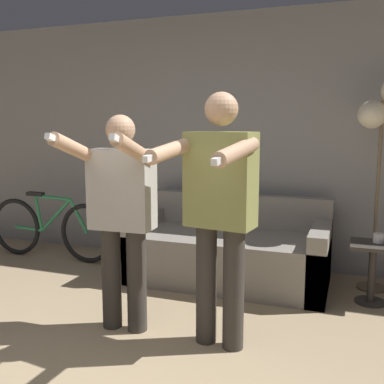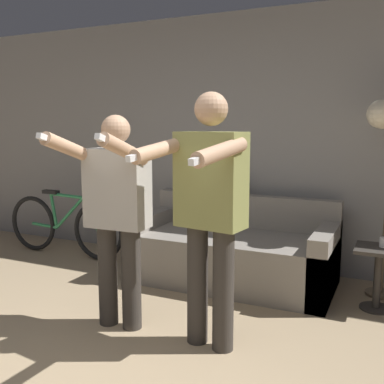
% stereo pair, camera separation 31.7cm
% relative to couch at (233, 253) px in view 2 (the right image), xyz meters
% --- Properties ---
extents(wall_back, '(10.00, 0.05, 2.60)m').
position_rel_couch_xyz_m(wall_back, '(-0.18, 0.58, 1.03)').
color(wall_back, gray).
rests_on(wall_back, ground_plane).
extents(couch, '(1.87, 0.90, 0.78)m').
position_rel_couch_xyz_m(couch, '(0.00, 0.00, 0.00)').
color(couch, gray).
rests_on(couch, ground_plane).
extents(person_left, '(0.53, 0.67, 1.54)m').
position_rel_couch_xyz_m(person_left, '(-0.42, -1.28, 0.62)').
color(person_left, '#38332D').
rests_on(person_left, ground_plane).
extents(person_right, '(0.57, 0.72, 1.68)m').
position_rel_couch_xyz_m(person_right, '(0.29, -1.28, 0.70)').
color(person_right, '#38332D').
rests_on(person_right, ground_plane).
extents(cat, '(0.44, 0.14, 0.19)m').
position_rel_couch_xyz_m(cat, '(-0.20, 0.35, 0.60)').
color(cat, silver).
rests_on(cat, couch).
extents(side_table, '(0.36, 0.36, 0.51)m').
position_rel_couch_xyz_m(side_table, '(1.28, -0.14, 0.08)').
color(side_table, '#38332D').
rests_on(side_table, ground_plane).
extents(bicycle, '(1.59, 0.07, 0.74)m').
position_rel_couch_xyz_m(bicycle, '(-2.03, 0.01, 0.07)').
color(bicycle, black).
rests_on(bicycle, ground_plane).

